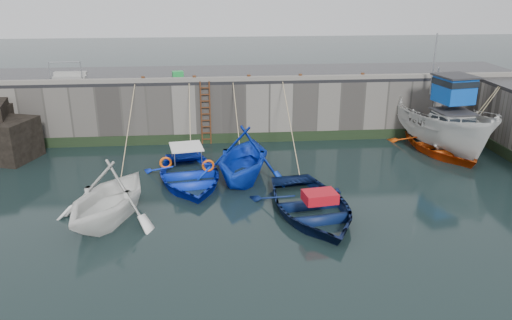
{
  "coord_description": "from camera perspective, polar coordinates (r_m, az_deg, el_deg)",
  "views": [
    {
      "loc": [
        -1.62,
        -14.43,
        7.92
      ],
      "look_at": [
        0.01,
        3.97,
        1.2
      ],
      "focal_mm": 35.0,
      "sensor_mm": 36.0,
      "label": 1
    }
  ],
  "objects": [
    {
      "name": "kerb_back",
      "position": [
        25.07,
        -1.27,
        9.27
      ],
      "size": [
        30.0,
        0.3,
        0.2
      ],
      "primitive_type": "cube",
      "color": "slate",
      "rests_on": "road_back"
    },
    {
      "name": "ground",
      "position": [
        16.54,
        1.2,
        -8.62
      ],
      "size": [
        120.0,
        120.0,
        0.0
      ],
      "primitive_type": "plane",
      "color": "black",
      "rests_on": "ground"
    },
    {
      "name": "boat_near_navy",
      "position": [
        18.1,
        6.29,
        -6.09
      ],
      "size": [
        4.65,
        5.97,
        1.13
      ],
      "primitive_type": "imported",
      "rotation": [
        0.0,
        0.0,
        0.15
      ],
      "color": "#0A1840",
      "rests_on": "ground"
    },
    {
      "name": "boat_far_orange",
      "position": [
        26.0,
        20.56,
        1.85
      ],
      "size": [
        4.57,
        6.15,
        4.22
      ],
      "rotation": [
        0.0,
        0.0,
        0.06
      ],
      "color": "#DA470B",
      "rests_on": "ground"
    },
    {
      "name": "boat_near_white_rope",
      "position": [
        23.21,
        -13.93,
        -0.58
      ],
      "size": [
        0.04,
        6.43,
        3.1
      ],
      "primitive_type": null,
      "color": "tan",
      "rests_on": "ground"
    },
    {
      "name": "bollard_b",
      "position": [
        25.13,
        -7.06,
        9.24
      ],
      "size": [
        0.18,
        0.18,
        0.28
      ],
      "primitive_type": "cylinder",
      "color": "#3F1E0F",
      "rests_on": "road_back"
    },
    {
      "name": "boat_near_blue_rope",
      "position": [
        24.48,
        -7.31,
        0.94
      ],
      "size": [
        0.04,
        3.68,
        3.1
      ],
      "primitive_type": null,
      "color": "tan",
      "rests_on": "ground"
    },
    {
      "name": "algae_back",
      "position": [
        25.62,
        -1.19,
        2.56
      ],
      "size": [
        30.0,
        0.08,
        0.5
      ],
      "primitive_type": "cube",
      "color": "black",
      "rests_on": "ground"
    },
    {
      "name": "quay_back",
      "position": [
        27.74,
        -1.57,
        6.6
      ],
      "size": [
        30.0,
        5.0,
        3.0
      ],
      "primitive_type": "cube",
      "color": "slate",
      "rests_on": "ground"
    },
    {
      "name": "bollard_a",
      "position": [
        25.34,
        -12.78,
        8.99
      ],
      "size": [
        0.18,
        0.18,
        0.28
      ],
      "primitive_type": "cylinder",
      "color": "#3F1E0F",
      "rests_on": "road_back"
    },
    {
      "name": "ladder",
      "position": [
        25.16,
        -5.77,
        5.32
      ],
      "size": [
        0.51,
        0.08,
        3.2
      ],
      "color": "#3F1E0F",
      "rests_on": "ground"
    },
    {
      "name": "railing",
      "position": [
        27.04,
        -20.52,
        9.03
      ],
      "size": [
        1.6,
        1.05,
        1.0
      ],
      "color": "#A5A8AD",
      "rests_on": "road_back"
    },
    {
      "name": "bollard_d",
      "position": [
        25.5,
        5.09,
        9.47
      ],
      "size": [
        0.18,
        0.18,
        0.28
      ],
      "primitive_type": "cylinder",
      "color": "#3F1E0F",
      "rests_on": "road_back"
    },
    {
      "name": "bollard_c",
      "position": [
        25.18,
        -0.83,
        9.41
      ],
      "size": [
        0.18,
        0.18,
        0.28
      ],
      "primitive_type": "cylinder",
      "color": "#3F1E0F",
      "rests_on": "road_back"
    },
    {
      "name": "bollard_e",
      "position": [
        26.24,
        12.08,
        9.41
      ],
      "size": [
        0.18,
        0.18,
        0.28
      ],
      "primitive_type": "cylinder",
      "color": "#3F1E0F",
      "rests_on": "road_back"
    },
    {
      "name": "fish_crate",
      "position": [
        26.44,
        -8.93,
        9.69
      ],
      "size": [
        0.62,
        0.5,
        0.29
      ],
      "primitive_type": "cube",
      "rotation": [
        0.0,
        0.0,
        0.21
      ],
      "color": "green",
      "rests_on": "road_back"
    },
    {
      "name": "boat_far_white",
      "position": [
        26.09,
        20.45,
        3.73
      ],
      "size": [
        4.01,
        7.66,
        5.81
      ],
      "rotation": [
        0.0,
        0.0,
        0.18
      ],
      "color": "silver",
      "rests_on": "ground"
    },
    {
      "name": "boat_near_white",
      "position": [
        18.29,
        -16.33,
        -6.55
      ],
      "size": [
        5.25,
        5.63,
        2.41
      ],
      "primitive_type": "imported",
      "rotation": [
        0.0,
        0.0,
        -0.34
      ],
      "color": "white",
      "rests_on": "ground"
    },
    {
      "name": "boat_near_blacktrim_rope",
      "position": [
        24.57,
        -2.0,
        1.17
      ],
      "size": [
        0.04,
        3.55,
        3.1
      ],
      "primitive_type": null,
      "color": "tan",
      "rests_on": "ground"
    },
    {
      "name": "boat_near_blue",
      "position": [
        20.92,
        -7.65,
        -2.45
      ],
      "size": [
        4.54,
        5.77,
        1.08
      ],
      "primitive_type": "imported",
      "rotation": [
        0.0,
        0.0,
        0.16
      ],
      "color": "#0D2CC4",
      "rests_on": "ground"
    },
    {
      "name": "boat_near_navy_rope",
      "position": [
        23.09,
        3.7,
        -0.11
      ],
      "size": [
        0.04,
        6.55,
        3.1
      ],
      "primitive_type": null,
      "color": "tan",
      "rests_on": "ground"
    },
    {
      "name": "boat_near_blacktrim",
      "position": [
        21.09,
        -1.45,
        -2.08
      ],
      "size": [
        5.19,
        5.66,
        2.51
      ],
      "primitive_type": "imported",
      "rotation": [
        0.0,
        0.0,
        -0.26
      ],
      "color": "#0D34C5",
      "rests_on": "ground"
    },
    {
      "name": "road_back",
      "position": [
        27.41,
        -1.6,
        9.81
      ],
      "size": [
        30.0,
        5.0,
        0.16
      ],
      "primitive_type": "cube",
      "color": "black",
      "rests_on": "quay_back"
    }
  ]
}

